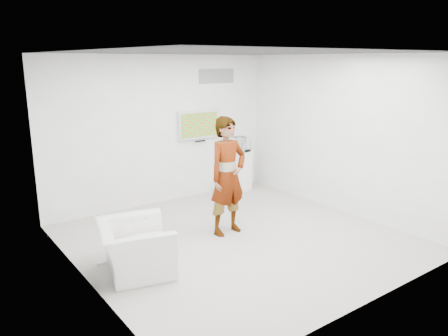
# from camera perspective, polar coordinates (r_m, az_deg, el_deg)

# --- Properties ---
(room) EXTENTS (5.01, 5.01, 3.00)m
(room) POSITION_cam_1_polar(r_m,az_deg,el_deg) (6.90, 1.85, 2.30)
(room) COLOR #AFABA0
(room) RESTS_ON ground
(tv) EXTENTS (1.00, 0.08, 0.60)m
(tv) POSITION_cam_1_polar(r_m,az_deg,el_deg) (9.35, -3.32, 5.68)
(tv) COLOR silver
(tv) RESTS_ON room
(logo_decal) EXTENTS (0.90, 0.02, 0.30)m
(logo_decal) POSITION_cam_1_polar(r_m,az_deg,el_deg) (9.57, -0.96, 11.90)
(logo_decal) COLOR slate
(logo_decal) RESTS_ON room
(person) EXTENTS (0.76, 0.53, 2.00)m
(person) POSITION_cam_1_polar(r_m,az_deg,el_deg) (7.30, 0.49, -1.07)
(person) COLOR silver
(person) RESTS_ON room
(armchair) EXTENTS (1.20, 1.30, 0.71)m
(armchair) POSITION_cam_1_polar(r_m,az_deg,el_deg) (6.29, -11.51, -10.17)
(armchair) COLOR silver
(armchair) RESTS_ON room
(pedestal) EXTENTS (0.51, 0.51, 0.90)m
(pedestal) POSITION_cam_1_polar(r_m,az_deg,el_deg) (9.89, 2.13, -0.35)
(pedestal) COLOR white
(pedestal) RESTS_ON room
(floor_uplight) EXTENTS (0.19, 0.19, 0.29)m
(floor_uplight) POSITION_cam_1_polar(r_m,az_deg,el_deg) (9.78, -0.72, -2.35)
(floor_uplight) COLOR silver
(floor_uplight) RESTS_ON room
(vitrine) EXTENTS (0.37, 0.37, 0.32)m
(vitrine) POSITION_cam_1_polar(r_m,az_deg,el_deg) (9.76, 2.16, 3.11)
(vitrine) COLOR white
(vitrine) RESTS_ON pedestal
(console) EXTENTS (0.07, 0.18, 0.25)m
(console) POSITION_cam_1_polar(r_m,az_deg,el_deg) (9.77, 2.16, 2.89)
(console) COLOR white
(console) RESTS_ON pedestal
(wii_remote) EXTENTS (0.06, 0.14, 0.03)m
(wii_remote) POSITION_cam_1_polar(r_m,az_deg,el_deg) (7.41, 1.20, 5.48)
(wii_remote) COLOR white
(wii_remote) RESTS_ON person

